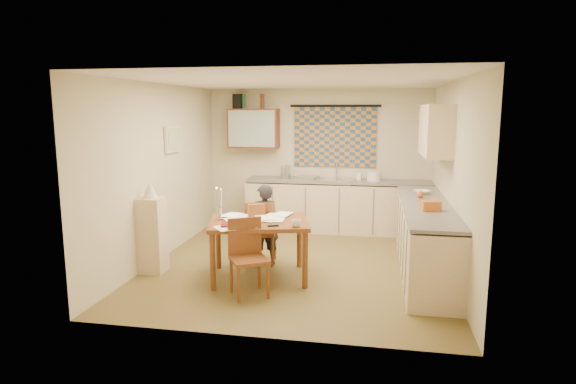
% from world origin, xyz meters
% --- Properties ---
extents(floor, '(4.00, 4.50, 0.02)m').
position_xyz_m(floor, '(0.00, 0.00, -0.01)').
color(floor, brown).
rests_on(floor, ground).
extents(ceiling, '(4.00, 4.50, 0.02)m').
position_xyz_m(ceiling, '(0.00, 0.00, 2.51)').
color(ceiling, white).
rests_on(ceiling, floor).
extents(wall_back, '(4.00, 0.02, 2.50)m').
position_xyz_m(wall_back, '(0.00, 2.26, 1.25)').
color(wall_back, beige).
rests_on(wall_back, floor).
extents(wall_front, '(4.00, 0.02, 2.50)m').
position_xyz_m(wall_front, '(0.00, -2.26, 1.25)').
color(wall_front, beige).
rests_on(wall_front, floor).
extents(wall_left, '(0.02, 4.50, 2.50)m').
position_xyz_m(wall_left, '(-2.01, 0.00, 1.25)').
color(wall_left, beige).
rests_on(wall_left, floor).
extents(wall_right, '(0.02, 4.50, 2.50)m').
position_xyz_m(wall_right, '(2.01, 0.00, 1.25)').
color(wall_right, beige).
rests_on(wall_right, floor).
extents(window_blind, '(1.45, 0.03, 1.05)m').
position_xyz_m(window_blind, '(0.30, 2.22, 1.65)').
color(window_blind, navy).
rests_on(window_blind, wall_back).
extents(curtain_rod, '(1.60, 0.04, 0.04)m').
position_xyz_m(curtain_rod, '(0.30, 2.20, 2.20)').
color(curtain_rod, black).
rests_on(curtain_rod, wall_back).
extents(wall_cabinet, '(0.90, 0.34, 0.70)m').
position_xyz_m(wall_cabinet, '(-1.15, 2.08, 1.80)').
color(wall_cabinet, '#572A18').
rests_on(wall_cabinet, wall_back).
extents(wall_cabinet_glass, '(0.84, 0.02, 0.64)m').
position_xyz_m(wall_cabinet_glass, '(-1.15, 1.91, 1.80)').
color(wall_cabinet_glass, '#99B2A5').
rests_on(wall_cabinet_glass, wall_back).
extents(upper_cabinet_right, '(0.34, 1.30, 0.70)m').
position_xyz_m(upper_cabinet_right, '(1.83, 0.55, 1.85)').
color(upper_cabinet_right, '#D1B68B').
rests_on(upper_cabinet_right, wall_right).
extents(framed_print, '(0.04, 0.50, 0.40)m').
position_xyz_m(framed_print, '(-1.97, 0.40, 1.70)').
color(framed_print, beige).
rests_on(framed_print, wall_left).
extents(print_canvas, '(0.01, 0.42, 0.32)m').
position_xyz_m(print_canvas, '(-1.95, 0.40, 1.70)').
color(print_canvas, silver).
rests_on(print_canvas, wall_left).
extents(counter_back, '(3.30, 0.62, 0.92)m').
position_xyz_m(counter_back, '(0.44, 1.95, 0.45)').
color(counter_back, '#D1B68B').
rests_on(counter_back, floor).
extents(counter_right, '(0.62, 2.95, 0.92)m').
position_xyz_m(counter_right, '(1.70, 0.00, 0.45)').
color(counter_right, '#D1B68B').
rests_on(counter_right, floor).
extents(stove, '(0.57, 0.57, 0.89)m').
position_xyz_m(stove, '(1.70, -1.00, 0.44)').
color(stove, white).
rests_on(stove, floor).
extents(sink, '(0.64, 0.56, 0.10)m').
position_xyz_m(sink, '(0.40, 1.95, 0.88)').
color(sink, silver).
rests_on(sink, counter_back).
extents(tap, '(0.04, 0.04, 0.28)m').
position_xyz_m(tap, '(0.35, 2.13, 1.06)').
color(tap, silver).
rests_on(tap, counter_back).
extents(dish_rack, '(0.41, 0.38, 0.06)m').
position_xyz_m(dish_rack, '(-0.15, 1.95, 0.95)').
color(dish_rack, silver).
rests_on(dish_rack, counter_back).
extents(kettle, '(0.21, 0.21, 0.24)m').
position_xyz_m(kettle, '(-0.54, 1.95, 1.04)').
color(kettle, silver).
rests_on(kettle, counter_back).
extents(mixing_bowl, '(0.24, 0.24, 0.16)m').
position_xyz_m(mixing_bowl, '(1.01, 1.95, 1.00)').
color(mixing_bowl, white).
rests_on(mixing_bowl, counter_back).
extents(soap_bottle, '(0.12, 0.12, 0.17)m').
position_xyz_m(soap_bottle, '(0.76, 2.00, 1.01)').
color(soap_bottle, white).
rests_on(soap_bottle, counter_back).
extents(bowl, '(0.34, 0.34, 0.06)m').
position_xyz_m(bowl, '(1.70, 0.73, 0.95)').
color(bowl, white).
rests_on(bowl, counter_right).
extents(orange_bag, '(0.25, 0.20, 0.12)m').
position_xyz_m(orange_bag, '(1.70, -0.45, 0.98)').
color(orange_bag, '#CB6222').
rests_on(orange_bag, counter_right).
extents(fruit_orange, '(0.10, 0.10, 0.10)m').
position_xyz_m(fruit_orange, '(1.65, 0.40, 0.97)').
color(fruit_orange, '#CB6222').
rests_on(fruit_orange, counter_right).
extents(speaker, '(0.19, 0.22, 0.26)m').
position_xyz_m(speaker, '(-1.42, 2.08, 2.28)').
color(speaker, black).
rests_on(speaker, wall_cabinet).
extents(bottle_green, '(0.09, 0.09, 0.26)m').
position_xyz_m(bottle_green, '(-1.34, 2.08, 2.28)').
color(bottle_green, '#195926').
rests_on(bottle_green, wall_cabinet).
extents(bottle_brown, '(0.08, 0.08, 0.26)m').
position_xyz_m(bottle_brown, '(-0.99, 2.08, 2.28)').
color(bottle_brown, '#572A18').
rests_on(bottle_brown, wall_cabinet).
extents(dining_table, '(1.41, 1.19, 0.75)m').
position_xyz_m(dining_table, '(-0.40, -0.64, 0.38)').
color(dining_table, '#623113').
rests_on(dining_table, floor).
extents(chair_far, '(0.45, 0.45, 0.90)m').
position_xyz_m(chair_far, '(-0.52, -0.05, 0.28)').
color(chair_far, '#623113').
rests_on(chair_far, floor).
extents(chair_near, '(0.55, 0.55, 0.89)m').
position_xyz_m(chair_near, '(-0.38, -1.24, 0.28)').
color(chair_near, '#623113').
rests_on(chair_near, floor).
extents(person, '(0.63, 0.60, 1.13)m').
position_xyz_m(person, '(-0.46, -0.10, 0.57)').
color(person, black).
rests_on(person, floor).
extents(shelf_stand, '(0.32, 0.30, 1.00)m').
position_xyz_m(shelf_stand, '(-1.84, -0.67, 0.50)').
color(shelf_stand, '#D1B68B').
rests_on(shelf_stand, floor).
extents(lampshade, '(0.20, 0.20, 0.22)m').
position_xyz_m(lampshade, '(-1.84, -0.67, 1.11)').
color(lampshade, beige).
rests_on(lampshade, shelf_stand).
extents(letter_rack, '(0.24, 0.18, 0.16)m').
position_xyz_m(letter_rack, '(-0.50, -0.39, 0.83)').
color(letter_rack, '#623113').
rests_on(letter_rack, dining_table).
extents(mug, '(0.21, 0.21, 0.09)m').
position_xyz_m(mug, '(0.11, -0.88, 0.80)').
color(mug, white).
rests_on(mug, dining_table).
extents(magazine, '(0.28, 0.32, 0.02)m').
position_xyz_m(magazine, '(-0.79, -0.97, 0.76)').
color(magazine, maroon).
rests_on(magazine, dining_table).
extents(book, '(0.24, 0.29, 0.02)m').
position_xyz_m(book, '(-0.74, -0.82, 0.76)').
color(book, '#CB6222').
rests_on(book, dining_table).
extents(orange_box, '(0.14, 0.13, 0.04)m').
position_xyz_m(orange_box, '(-0.60, -0.99, 0.77)').
color(orange_box, '#CB6222').
rests_on(orange_box, dining_table).
extents(eyeglasses, '(0.14, 0.09, 0.02)m').
position_xyz_m(eyeglasses, '(-0.16, -0.90, 0.76)').
color(eyeglasses, black).
rests_on(eyeglasses, dining_table).
extents(candle_holder, '(0.06, 0.06, 0.18)m').
position_xyz_m(candle_holder, '(-0.89, -0.70, 0.84)').
color(candle_holder, silver).
rests_on(candle_holder, dining_table).
extents(candle, '(0.03, 0.03, 0.22)m').
position_xyz_m(candle, '(-0.87, -0.70, 1.04)').
color(candle, white).
rests_on(candle, dining_table).
extents(candle_flame, '(0.02, 0.02, 0.02)m').
position_xyz_m(candle_flame, '(-0.93, -0.70, 1.16)').
color(candle_flame, '#FFCC66').
rests_on(candle_flame, dining_table).
extents(papers, '(0.91, 1.16, 0.02)m').
position_xyz_m(papers, '(-0.47, -0.63, 0.76)').
color(papers, white).
rests_on(papers, dining_table).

